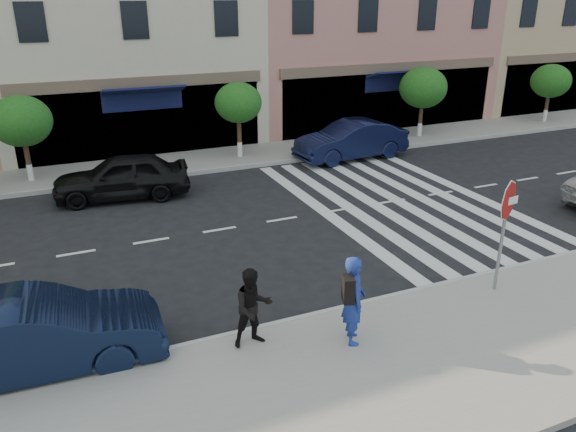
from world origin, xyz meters
The scene contains 15 objects.
ground centered at (0.00, 0.00, 0.00)m, with size 120.00×120.00×0.00m, color black.
sidewalk_near centered at (0.00, -3.75, 0.07)m, with size 60.00×4.50×0.15m, color gray.
sidewalk_far centered at (0.00, 11.00, 0.07)m, with size 60.00×3.00×0.15m, color gray.
building_centre centered at (-0.50, 17.00, 5.50)m, with size 11.00×9.00×11.00m, color beige.
building_east_far centered at (24.00, 17.00, 6.00)m, with size 12.00×9.00×12.00m, color tan.
street_tree_wb centered at (-5.00, 10.80, 2.31)m, with size 2.10×2.10×3.06m.
street_tree_c centered at (3.00, 10.80, 2.36)m, with size 1.90×1.90×3.04m.
street_tree_ea centered at (12.00, 10.80, 2.39)m, with size 2.20×2.20×3.19m.
street_tree_eb centered at (20.00, 10.80, 2.22)m, with size 2.00×2.00×2.94m.
stop_sign centered at (4.69, -2.22, 2.06)m, with size 0.93×0.15×2.64m.
photographer centered at (0.65, -2.67, 1.05)m, with size 0.66×0.43×1.81m, color navy.
walker centered at (-1.15, -2.00, 0.95)m, with size 0.78×0.60×1.60m, color black.
car_near_mid centered at (-4.99, -1.00, 0.75)m, with size 1.59×4.55×1.50m, color black.
car_far_mid centered at (-2.16, 7.95, 0.76)m, with size 1.79×4.44×1.51m, color black.
car_far_right centered at (7.30, 9.10, 0.79)m, with size 1.67×4.78×1.57m, color black.
Camera 1 is at (-4.24, -10.71, 6.51)m, focal length 35.00 mm.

